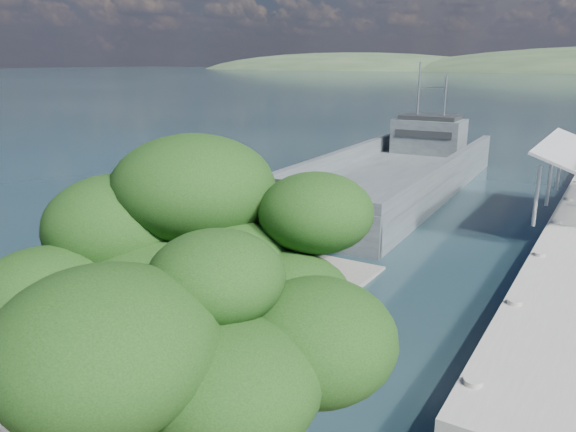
# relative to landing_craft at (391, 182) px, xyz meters

# --- Properties ---
(ground) EXTENTS (1400.00, 1400.00, 0.00)m
(ground) POSITION_rel_landing_craft_xyz_m (0.69, -23.23, -0.84)
(ground) COLOR #162E36
(ground) RESTS_ON ground
(boat_ramp) EXTENTS (10.00, 18.00, 0.50)m
(boat_ramp) POSITION_rel_landing_craft_xyz_m (0.69, -24.23, -0.59)
(boat_ramp) COLOR slate
(boat_ramp) RESTS_ON ground
(shoreline_rocks) EXTENTS (3.20, 5.60, 0.90)m
(shoreline_rocks) POSITION_rel_landing_craft_xyz_m (-5.51, -22.73, -0.84)
(shoreline_rocks) COLOR #60605D
(shoreline_rocks) RESTS_ON ground
(landing_craft) EXTENTS (9.98, 34.86, 10.26)m
(landing_craft) POSITION_rel_landing_craft_xyz_m (0.00, 0.00, 0.00)
(landing_craft) COLOR #42494E
(landing_craft) RESTS_ON ground
(military_truck) EXTENTS (3.35, 8.64, 3.92)m
(military_truck) POSITION_rel_landing_craft_xyz_m (2.16, -21.43, 1.61)
(military_truck) COLOR black
(military_truck) RESTS_ON boat_ramp
(soldier) EXTENTS (0.85, 0.80, 1.94)m
(soldier) POSITION_rel_landing_craft_xyz_m (-3.52, -24.12, 0.63)
(soldier) COLOR black
(soldier) RESTS_ON boat_ramp
(overhang_tree) EXTENTS (8.19, 7.54, 7.43)m
(overhang_tree) POSITION_rel_landing_craft_xyz_m (7.98, -31.66, 5.12)
(overhang_tree) COLOR #322314
(overhang_tree) RESTS_ON ground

